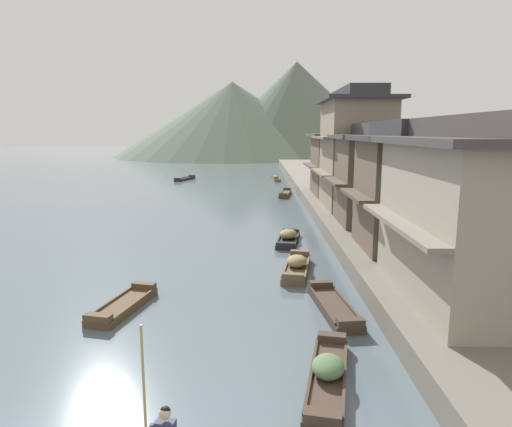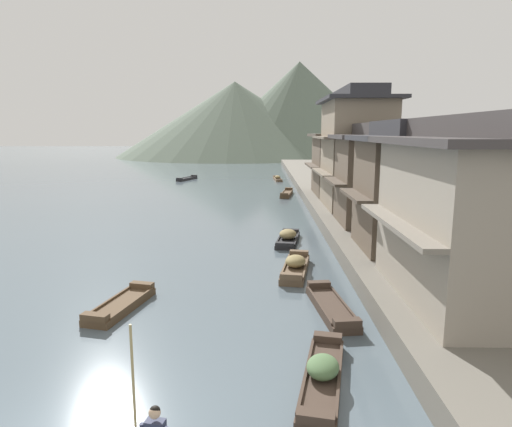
{
  "view_description": "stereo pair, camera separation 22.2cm",
  "coord_description": "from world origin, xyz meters",
  "px_view_note": "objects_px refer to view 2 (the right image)",
  "views": [
    {
      "loc": [
        3.7,
        -8.16,
        6.45
      ],
      "look_at": [
        3.5,
        20.26,
        1.3
      ],
      "focal_mm": 31.66,
      "sensor_mm": 36.0,
      "label": 1
    },
    {
      "loc": [
        3.92,
        -8.16,
        6.45
      ],
      "look_at": [
        3.5,
        20.26,
        1.3
      ],
      "focal_mm": 31.66,
      "sensor_mm": 36.0,
      "label": 2
    }
  ],
  "objects_px": {
    "boat_midriver_drifting": "(287,194)",
    "boat_midriver_upstream": "(295,266)",
    "boat_moored_nearest": "(288,238)",
    "house_waterfront_far": "(342,161)",
    "boat_crossing_west": "(331,307)",
    "house_waterfront_second": "(405,187)",
    "boat_moored_second": "(278,178)",
    "house_waterfront_narrow": "(356,150)",
    "boat_moored_far": "(323,375)",
    "house_waterfront_nearest": "(489,212)",
    "boat_moored_third": "(187,179)",
    "boat_upstream_distant": "(121,305)",
    "house_waterfront_tall": "(387,175)"
  },
  "relations": [
    {
      "from": "boat_midriver_drifting",
      "to": "boat_midriver_upstream",
      "type": "height_order",
      "value": "boat_midriver_upstream"
    },
    {
      "from": "boat_moored_nearest",
      "to": "house_waterfront_far",
      "type": "relative_size",
      "value": 0.57
    },
    {
      "from": "boat_crossing_west",
      "to": "boat_midriver_drifting",
      "type": "bearing_deg",
      "value": 90.08
    },
    {
      "from": "house_waterfront_far",
      "to": "house_waterfront_second",
      "type": "bearing_deg",
      "value": -90.94
    },
    {
      "from": "boat_moored_second",
      "to": "boat_midriver_upstream",
      "type": "xyz_separation_m",
      "value": [
        -0.49,
        -41.2,
        0.1
      ]
    },
    {
      "from": "house_waterfront_narrow",
      "to": "house_waterfront_far",
      "type": "xyz_separation_m",
      "value": [
        0.18,
        6.97,
        -1.3
      ]
    },
    {
      "from": "boat_moored_far",
      "to": "house_waterfront_nearest",
      "type": "relative_size",
      "value": 0.53
    },
    {
      "from": "boat_moored_nearest",
      "to": "boat_moored_far",
      "type": "distance_m",
      "value": 15.27
    },
    {
      "from": "boat_moored_far",
      "to": "boat_midriver_drifting",
      "type": "xyz_separation_m",
      "value": [
        0.9,
        35.29,
        -0.07
      ]
    },
    {
      "from": "house_waterfront_second",
      "to": "boat_midriver_drifting",
      "type": "bearing_deg",
      "value": 100.07
    },
    {
      "from": "boat_midriver_drifting",
      "to": "boat_midriver_upstream",
      "type": "distance_m",
      "value": 25.84
    },
    {
      "from": "boat_moored_second",
      "to": "boat_midriver_drifting",
      "type": "bearing_deg",
      "value": -88.35
    },
    {
      "from": "boat_moored_third",
      "to": "boat_midriver_drifting",
      "type": "distance_m",
      "value": 19.93
    },
    {
      "from": "boat_moored_second",
      "to": "boat_crossing_west",
      "type": "height_order",
      "value": "boat_moored_second"
    },
    {
      "from": "boat_midriver_drifting",
      "to": "house_waterfront_nearest",
      "type": "xyz_separation_m",
      "value": [
        5.04,
        -31.27,
        3.66
      ]
    },
    {
      "from": "boat_midriver_drifting",
      "to": "boat_upstream_distant",
      "type": "height_order",
      "value": "boat_midriver_drifting"
    },
    {
      "from": "boat_moored_second",
      "to": "house_waterfront_nearest",
      "type": "distance_m",
      "value": 47.11
    },
    {
      "from": "boat_moored_second",
      "to": "boat_moored_third",
      "type": "distance_m",
      "value": 12.39
    },
    {
      "from": "house_waterfront_nearest",
      "to": "house_waterfront_tall",
      "type": "relative_size",
      "value": 1.18
    },
    {
      "from": "boat_upstream_distant",
      "to": "house_waterfront_second",
      "type": "xyz_separation_m",
      "value": [
        12.04,
        5.83,
        3.7
      ]
    },
    {
      "from": "house_waterfront_narrow",
      "to": "house_waterfront_nearest",
      "type": "bearing_deg",
      "value": -88.41
    },
    {
      "from": "boat_midriver_drifting",
      "to": "house_waterfront_narrow",
      "type": "distance_m",
      "value": 13.7
    },
    {
      "from": "boat_midriver_drifting",
      "to": "house_waterfront_second",
      "type": "xyz_separation_m",
      "value": [
        4.36,
        -24.53,
        3.68
      ]
    },
    {
      "from": "boat_upstream_distant",
      "to": "house_waterfront_nearest",
      "type": "distance_m",
      "value": 13.28
    },
    {
      "from": "boat_midriver_upstream",
      "to": "house_waterfront_nearest",
      "type": "distance_m",
      "value": 8.83
    },
    {
      "from": "boat_moored_far",
      "to": "boat_upstream_distant",
      "type": "height_order",
      "value": "boat_moored_far"
    },
    {
      "from": "house_waterfront_narrow",
      "to": "house_waterfront_tall",
      "type": "bearing_deg",
      "value": -83.99
    },
    {
      "from": "house_waterfront_far",
      "to": "boat_upstream_distant",
      "type": "bearing_deg",
      "value": -115.97
    },
    {
      "from": "boat_moored_second",
      "to": "house_waterfront_tall",
      "type": "distance_m",
      "value": 34.36
    },
    {
      "from": "boat_moored_nearest",
      "to": "boat_moored_third",
      "type": "distance_m",
      "value": 37.21
    },
    {
      "from": "boat_moored_nearest",
      "to": "house_waterfront_nearest",
      "type": "distance_m",
      "value": 13.24
    },
    {
      "from": "boat_moored_third",
      "to": "house_waterfront_narrow",
      "type": "relative_size",
      "value": 0.53
    },
    {
      "from": "boat_upstream_distant",
      "to": "house_waterfront_far",
      "type": "bearing_deg",
      "value": 64.03
    },
    {
      "from": "house_waterfront_narrow",
      "to": "boat_upstream_distant",
      "type": "bearing_deg",
      "value": -123.49
    },
    {
      "from": "boat_moored_third",
      "to": "boat_crossing_west",
      "type": "distance_m",
      "value": 47.52
    },
    {
      "from": "house_waterfront_second",
      "to": "house_waterfront_tall",
      "type": "distance_m",
      "value": 6.27
    },
    {
      "from": "boat_midriver_upstream",
      "to": "house_waterfront_far",
      "type": "bearing_deg",
      "value": 74.94
    },
    {
      "from": "boat_moored_third",
      "to": "boat_moored_far",
      "type": "xyz_separation_m",
      "value": [
        11.93,
        -50.54,
        0.09
      ]
    },
    {
      "from": "boat_moored_nearest",
      "to": "boat_moored_second",
      "type": "bearing_deg",
      "value": 89.16
    },
    {
      "from": "boat_moored_second",
      "to": "boat_moored_third",
      "type": "height_order",
      "value": "boat_moored_second"
    },
    {
      "from": "boat_upstream_distant",
      "to": "house_waterfront_narrow",
      "type": "relative_size",
      "value": 0.43
    },
    {
      "from": "house_waterfront_nearest",
      "to": "boat_upstream_distant",
      "type": "bearing_deg",
      "value": 175.93
    },
    {
      "from": "boat_midriver_upstream",
      "to": "house_waterfront_second",
      "type": "bearing_deg",
      "value": 13.7
    },
    {
      "from": "boat_moored_far",
      "to": "house_waterfront_narrow",
      "type": "relative_size",
      "value": 0.5
    },
    {
      "from": "boat_crossing_west",
      "to": "house_waterfront_narrow",
      "type": "xyz_separation_m",
      "value": [
        4.46,
        18.55,
        4.97
      ]
    },
    {
      "from": "boat_midriver_drifting",
      "to": "house_waterfront_far",
      "type": "xyz_separation_m",
      "value": [
        4.68,
        -4.98,
        3.67
      ]
    },
    {
      "from": "boat_midriver_drifting",
      "to": "boat_midriver_upstream",
      "type": "relative_size",
      "value": 1.13
    },
    {
      "from": "house_waterfront_tall",
      "to": "boat_upstream_distant",
      "type": "bearing_deg",
      "value": -136.87
    },
    {
      "from": "boat_moored_second",
      "to": "house_waterfront_far",
      "type": "distance_m",
      "value": 21.31
    },
    {
      "from": "boat_upstream_distant",
      "to": "boat_midriver_drifting",
      "type": "bearing_deg",
      "value": 75.79
    }
  ]
}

